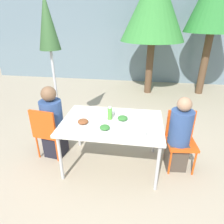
% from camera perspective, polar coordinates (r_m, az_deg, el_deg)
% --- Properties ---
extents(ground_plane, '(24.00, 24.00, 0.00)m').
position_cam_1_polar(ground_plane, '(3.22, 0.00, -14.56)').
color(ground_plane, tan).
extents(building_facade, '(10.00, 0.20, 3.00)m').
position_cam_1_polar(building_facade, '(7.01, 5.94, 20.93)').
color(building_facade, slate).
rests_on(building_facade, ground).
extents(dining_table, '(1.40, 0.94, 0.75)m').
position_cam_1_polar(dining_table, '(2.82, 0.00, -3.76)').
color(dining_table, silver).
rests_on(dining_table, ground).
extents(chair_left, '(0.45, 0.45, 0.86)m').
position_cam_1_polar(chair_left, '(3.25, -17.86, -4.78)').
color(chair_left, '#E54C14').
rests_on(chair_left, ground).
extents(person_left, '(0.33, 0.33, 1.17)m').
position_cam_1_polar(person_left, '(3.25, -16.51, -3.34)').
color(person_left, black).
rests_on(person_left, ground).
extents(chair_right, '(0.44, 0.44, 0.86)m').
position_cam_1_polar(chair_right, '(3.11, 19.05, -6.41)').
color(chair_right, '#E54C14').
rests_on(chair_right, ground).
extents(person_right, '(0.31, 0.31, 1.13)m').
position_cam_1_polar(person_right, '(3.01, 18.60, -6.62)').
color(person_right, '#473D33').
rests_on(person_right, ground).
extents(closed_umbrella, '(0.36, 0.36, 2.42)m').
position_cam_1_polar(closed_umbrella, '(3.57, -17.74, 21.04)').
color(closed_umbrella, '#333333').
rests_on(closed_umbrella, ground).
extents(plate_0, '(0.26, 0.26, 0.07)m').
position_cam_1_polar(plate_0, '(2.81, 3.04, -2.02)').
color(plate_0, white).
rests_on(plate_0, dining_table).
extents(plate_1, '(0.26, 0.26, 0.07)m').
position_cam_1_polar(plate_1, '(2.74, -8.26, -2.99)').
color(plate_1, white).
rests_on(plate_1, dining_table).
extents(plate_2, '(0.24, 0.24, 0.07)m').
position_cam_1_polar(plate_2, '(2.58, -2.09, -4.70)').
color(plate_2, white).
rests_on(plate_2, dining_table).
extents(bottle, '(0.07, 0.07, 0.19)m').
position_cam_1_polar(bottle, '(2.82, -0.63, -0.37)').
color(bottle, '#51A338').
rests_on(bottle, dining_table).
extents(drinking_cup, '(0.08, 0.08, 0.10)m').
position_cam_1_polar(drinking_cup, '(2.45, 8.73, -6.15)').
color(drinking_cup, white).
rests_on(drinking_cup, dining_table).
extents(salad_bowl, '(0.16, 0.16, 0.05)m').
position_cam_1_polar(salad_bowl, '(3.02, -0.73, 0.12)').
color(salad_bowl, white).
rests_on(salad_bowl, dining_table).
extents(tree_behind_left, '(1.69, 1.69, 3.23)m').
position_cam_1_polar(tree_behind_left, '(5.79, 12.04, 27.81)').
color(tree_behind_left, brown).
rests_on(tree_behind_left, ground).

